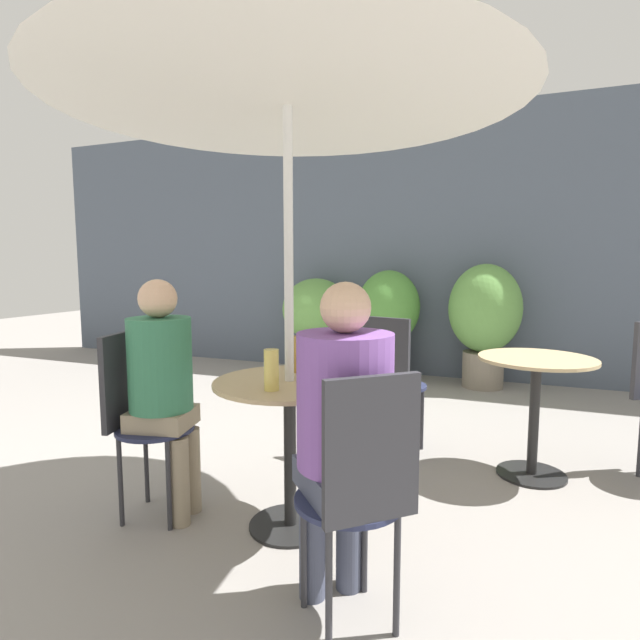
{
  "coord_description": "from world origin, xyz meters",
  "views": [
    {
      "loc": [
        1.21,
        -2.12,
        1.29
      ],
      "look_at": [
        0.22,
        0.41,
        0.99
      ],
      "focal_mm": 28.0,
      "sensor_mm": 36.0,
      "label": 1
    }
  ],
  "objects_px": {
    "seated_person_1": "(343,421)",
    "beer_glass_0": "(271,370)",
    "cafe_table_far": "(535,390)",
    "umbrella": "(287,74)",
    "cafe_table_near": "(290,418)",
    "bistro_chair_0": "(137,408)",
    "potted_plant_2": "(485,315)",
    "seated_person_0": "(163,377)",
    "bistro_chair_2": "(392,373)",
    "potted_plant_0": "(316,315)",
    "beer_glass_1": "(298,354)",
    "potted_plant_1": "(388,318)",
    "bistro_chair_1": "(361,482)"
  },
  "relations": [
    {
      "from": "bistro_chair_0",
      "to": "beer_glass_0",
      "type": "bearing_deg",
      "value": -104.07
    },
    {
      "from": "bistro_chair_2",
      "to": "beer_glass_1",
      "type": "height_order",
      "value": "bistro_chair_2"
    },
    {
      "from": "seated_person_1",
      "to": "beer_glass_0",
      "type": "xyz_separation_m",
      "value": [
        -0.43,
        0.28,
        0.1
      ]
    },
    {
      "from": "seated_person_1",
      "to": "beer_glass_0",
      "type": "bearing_deg",
      "value": -75.66
    },
    {
      "from": "cafe_table_near",
      "to": "beer_glass_0",
      "type": "relative_size",
      "value": 4.01
    },
    {
      "from": "potted_plant_2",
      "to": "umbrella",
      "type": "bearing_deg",
      "value": -102.06
    },
    {
      "from": "cafe_table_near",
      "to": "bistro_chair_0",
      "type": "distance_m",
      "value": 0.79
    },
    {
      "from": "cafe_table_near",
      "to": "beer_glass_1",
      "type": "height_order",
      "value": "beer_glass_1"
    },
    {
      "from": "seated_person_0",
      "to": "seated_person_1",
      "type": "bearing_deg",
      "value": -119.97
    },
    {
      "from": "bistro_chair_1",
      "to": "potted_plant_1",
      "type": "height_order",
      "value": "potted_plant_1"
    },
    {
      "from": "potted_plant_2",
      "to": "potted_plant_0",
      "type": "bearing_deg",
      "value": 178.81
    },
    {
      "from": "beer_glass_0",
      "to": "umbrella",
      "type": "xyz_separation_m",
      "value": [
        -0.0,
        0.19,
        1.31
      ]
    },
    {
      "from": "cafe_table_near",
      "to": "seated_person_1",
      "type": "height_order",
      "value": "seated_person_1"
    },
    {
      "from": "cafe_table_far",
      "to": "seated_person_1",
      "type": "bearing_deg",
      "value": -113.93
    },
    {
      "from": "potted_plant_2",
      "to": "seated_person_0",
      "type": "bearing_deg",
      "value": -111.28
    },
    {
      "from": "seated_person_0",
      "to": "potted_plant_0",
      "type": "distance_m",
      "value": 3.51
    },
    {
      "from": "bistro_chair_2",
      "to": "umbrella",
      "type": "xyz_separation_m",
      "value": [
        -0.24,
        -1.09,
        1.57
      ]
    },
    {
      "from": "cafe_table_far",
      "to": "potted_plant_0",
      "type": "bearing_deg",
      "value": 136.01
    },
    {
      "from": "cafe_table_far",
      "to": "umbrella",
      "type": "distance_m",
      "value": 2.24
    },
    {
      "from": "cafe_table_near",
      "to": "bistro_chair_1",
      "type": "bearing_deg",
      "value": -47.76
    },
    {
      "from": "seated_person_1",
      "to": "umbrella",
      "type": "xyz_separation_m",
      "value": [
        -0.43,
        0.48,
        1.4
      ]
    },
    {
      "from": "beer_glass_1",
      "to": "seated_person_1",
      "type": "bearing_deg",
      "value": -54.63
    },
    {
      "from": "bistro_chair_2",
      "to": "seated_person_0",
      "type": "bearing_deg",
      "value": 69.35
    },
    {
      "from": "bistro_chair_1",
      "to": "bistro_chair_2",
      "type": "relative_size",
      "value": 1.0
    },
    {
      "from": "seated_person_0",
      "to": "bistro_chair_0",
      "type": "bearing_deg",
      "value": 90.0
    },
    {
      "from": "bistro_chair_2",
      "to": "potted_plant_1",
      "type": "relative_size",
      "value": 0.78
    },
    {
      "from": "seated_person_0",
      "to": "potted_plant_2",
      "type": "bearing_deg",
      "value": -33.52
    },
    {
      "from": "bistro_chair_2",
      "to": "potted_plant_0",
      "type": "height_order",
      "value": "potted_plant_0"
    },
    {
      "from": "cafe_table_near",
      "to": "beer_glass_0",
      "type": "distance_m",
      "value": 0.34
    },
    {
      "from": "bistro_chair_1",
      "to": "potted_plant_2",
      "type": "bearing_deg",
      "value": -134.74
    },
    {
      "from": "cafe_table_far",
      "to": "umbrella",
      "type": "height_order",
      "value": "umbrella"
    },
    {
      "from": "seated_person_0",
      "to": "seated_person_1",
      "type": "distance_m",
      "value": 1.12
    },
    {
      "from": "cafe_table_near",
      "to": "beer_glass_1",
      "type": "bearing_deg",
      "value": 101.84
    },
    {
      "from": "cafe_table_far",
      "to": "umbrella",
      "type": "bearing_deg",
      "value": -136.1
    },
    {
      "from": "umbrella",
      "to": "potted_plant_2",
      "type": "bearing_deg",
      "value": 77.94
    },
    {
      "from": "beer_glass_0",
      "to": "umbrella",
      "type": "height_order",
      "value": "umbrella"
    },
    {
      "from": "beer_glass_1",
      "to": "potted_plant_2",
      "type": "xyz_separation_m",
      "value": [
        0.74,
        3.1,
        -0.07
      ]
    },
    {
      "from": "seated_person_1",
      "to": "beer_glass_0",
      "type": "relative_size",
      "value": 6.71
    },
    {
      "from": "bistro_chair_0",
      "to": "seated_person_0",
      "type": "bearing_deg",
      "value": -90.0
    },
    {
      "from": "beer_glass_0",
      "to": "umbrella",
      "type": "bearing_deg",
      "value": 90.78
    },
    {
      "from": "potted_plant_1",
      "to": "bistro_chair_1",
      "type": "bearing_deg",
      "value": -77.65
    },
    {
      "from": "potted_plant_0",
      "to": "potted_plant_2",
      "type": "distance_m",
      "value": 1.9
    },
    {
      "from": "potted_plant_1",
      "to": "umbrella",
      "type": "xyz_separation_m",
      "value": [
        0.32,
        -3.29,
        1.44
      ]
    },
    {
      "from": "seated_person_1",
      "to": "cafe_table_far",
      "type": "bearing_deg",
      "value": -156.17
    },
    {
      "from": "umbrella",
      "to": "beer_glass_0",
      "type": "bearing_deg",
      "value": -89.22
    },
    {
      "from": "beer_glass_0",
      "to": "bistro_chair_2",
      "type": "bearing_deg",
      "value": 79.44
    },
    {
      "from": "bistro_chair_2",
      "to": "potted_plant_2",
      "type": "distance_m",
      "value": 2.25
    },
    {
      "from": "beer_glass_1",
      "to": "umbrella",
      "type": "bearing_deg",
      "value": -78.16
    },
    {
      "from": "seated_person_1",
      "to": "potted_plant_0",
      "type": "height_order",
      "value": "seated_person_1"
    },
    {
      "from": "beer_glass_0",
      "to": "umbrella",
      "type": "relative_size",
      "value": 0.08
    }
  ]
}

